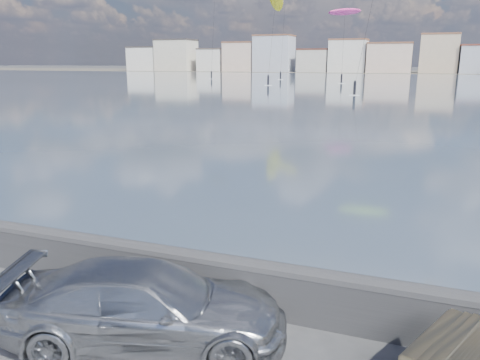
# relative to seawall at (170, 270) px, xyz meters

# --- Properties ---
(bay_water) EXTENTS (500.00, 177.00, 0.00)m
(bay_water) POSITION_rel_seawall_xyz_m (0.00, 88.80, -0.58)
(bay_water) COLOR #394A55
(bay_water) RESTS_ON ground
(far_shore_strip) EXTENTS (500.00, 60.00, 0.00)m
(far_shore_strip) POSITION_rel_seawall_xyz_m (0.00, 197.30, -0.57)
(far_shore_strip) COLOR #4C473D
(far_shore_strip) RESTS_ON ground
(seawall) EXTENTS (400.00, 0.36, 1.08)m
(seawall) POSITION_rel_seawall_xyz_m (0.00, 0.00, 0.00)
(seawall) COLOR #28282B
(seawall) RESTS_ON ground
(far_buildings) EXTENTS (240.79, 13.26, 14.60)m
(far_buildings) POSITION_rel_seawall_xyz_m (1.31, 183.30, 5.44)
(far_buildings) COLOR white
(far_buildings) RESTS_ON ground
(car_silver) EXTENTS (5.00, 3.16, 1.35)m
(car_silver) POSITION_rel_seawall_xyz_m (0.40, -1.52, 0.09)
(car_silver) COLOR #A4A7AC
(car_silver) RESTS_ON ground
(kitesurfer_14) EXTENTS (7.68, 11.49, 15.75)m
(kitesurfer_14) POSITION_rel_seawall_xyz_m (-11.10, 97.59, 13.73)
(kitesurfer_14) COLOR #E5338C
(kitesurfer_14) RESTS_ON ground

